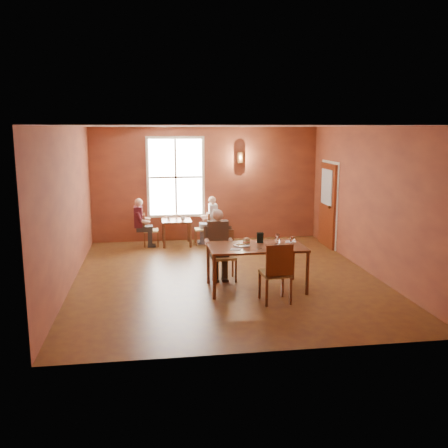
{
  "coord_description": "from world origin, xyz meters",
  "views": [
    {
      "loc": [
        -1.44,
        -9.62,
        2.96
      ],
      "look_at": [
        0.0,
        0.2,
        1.05
      ],
      "focal_mm": 40.0,
      "sensor_mm": 36.0,
      "label": 1
    }
  ],
  "objects": [
    {
      "name": "diner_maroon",
      "position": [
        -1.51,
        2.96,
        0.6
      ],
      "size": [
        0.48,
        0.48,
        1.2
      ],
      "primitive_type": null,
      "rotation": [
        0.0,
        0.0,
        -1.57
      ],
      "color": "maroon",
      "rests_on": "ground"
    },
    {
      "name": "goblet_c",
      "position": [
        0.81,
        -1.04,
        0.94
      ],
      "size": [
        0.11,
        0.11,
        0.21
      ],
      "primitive_type": null,
      "rotation": [
        0.0,
        0.0,
        -0.31
      ],
      "color": "silver",
      "rests_on": "main_table"
    },
    {
      "name": "goblet_b",
      "position": [
        1.08,
        -1.02,
        0.93
      ],
      "size": [
        0.1,
        0.1,
        0.21
      ],
      "primitive_type": null,
      "rotation": [
        0.0,
        0.0,
        -0.25
      ],
      "color": "silver",
      "rests_on": "main_table"
    },
    {
      "name": "wall_left",
      "position": [
        -3.0,
        0.0,
        1.5
      ],
      "size": [
        0.04,
        7.0,
        3.0
      ],
      "primitive_type": "cube",
      "color": "brown",
      "rests_on": "ground"
    },
    {
      "name": "sandwich",
      "position": [
        0.28,
        -0.77,
        0.89
      ],
      "size": [
        0.13,
        0.13,
        0.12
      ],
      "primitive_type": "cube",
      "rotation": [
        0.0,
        0.0,
        0.54
      ],
      "color": "tan",
      "rests_on": "main_table"
    },
    {
      "name": "wall_right",
      "position": [
        3.0,
        0.0,
        1.5
      ],
      "size": [
        0.04,
        7.0,
        3.0
      ],
      "primitive_type": "cube",
      "color": "brown",
      "rests_on": "ground"
    },
    {
      "name": "side_plate",
      "position": [
        1.16,
        -0.65,
        0.84
      ],
      "size": [
        0.21,
        0.21,
        0.02
      ],
      "primitive_type": "cylinder",
      "rotation": [
        0.0,
        0.0,
        -0.01
      ],
      "color": "silver",
      "rests_on": "main_table"
    },
    {
      "name": "ground",
      "position": [
        0.0,
        0.0,
        0.0
      ],
      "size": [
        6.0,
        7.0,
        0.01
      ],
      "primitive_type": "cube",
      "color": "brown",
      "rests_on": "ground"
    },
    {
      "name": "diner_main",
      "position": [
        -0.05,
        -0.24,
        0.67
      ],
      "size": [
        0.53,
        0.53,
        1.33
      ],
      "primitive_type": null,
      "rotation": [
        0.0,
        0.0,
        3.14
      ],
      "color": "black",
      "rests_on": "ground"
    },
    {
      "name": "window",
      "position": [
        -0.8,
        3.45,
        1.7
      ],
      "size": [
        1.36,
        0.1,
        1.96
      ],
      "primitive_type": "cube",
      "color": "white",
      "rests_on": "wall_back"
    },
    {
      "name": "wall_sconce",
      "position": [
        0.9,
        3.4,
        2.2
      ],
      "size": [
        0.16,
        0.16,
        0.28
      ],
      "primitive_type": "cylinder",
      "color": "brown",
      "rests_on": "wall_back"
    },
    {
      "name": "diner_white",
      "position": [
        -0.15,
        2.96,
        0.6
      ],
      "size": [
        0.48,
        0.48,
        1.19
      ],
      "primitive_type": null,
      "rotation": [
        0.0,
        0.0,
        1.57
      ],
      "color": "white",
      "rests_on": "ground"
    },
    {
      "name": "goblet_a",
      "position": [
        0.86,
        -0.76,
        0.93
      ],
      "size": [
        0.09,
        0.09,
        0.2
      ],
      "primitive_type": null,
      "rotation": [
        0.0,
        0.0,
        0.18
      ],
      "color": "white",
      "rests_on": "main_table"
    },
    {
      "name": "wall_back",
      "position": [
        0.0,
        3.5,
        1.5
      ],
      "size": [
        6.0,
        0.04,
        3.0
      ],
      "primitive_type": "cube",
      "color": "brown",
      "rests_on": "ground"
    },
    {
      "name": "cup_b",
      "position": [
        -1.02,
        3.11,
        0.7
      ],
      "size": [
        0.1,
        0.1,
        0.09
      ],
      "primitive_type": "imported",
      "rotation": [
        0.0,
        0.0,
        0.02
      ],
      "color": "white",
      "rests_on": "second_table"
    },
    {
      "name": "plate_food",
      "position": [
        0.18,
        -0.83,
        0.85
      ],
      "size": [
        0.33,
        0.33,
        0.04
      ],
      "primitive_type": "cylinder",
      "rotation": [
        0.0,
        0.0,
        -0.08
      ],
      "color": "white",
      "rests_on": "main_table"
    },
    {
      "name": "chair_diner_main",
      "position": [
        -0.05,
        -0.21,
        0.49
      ],
      "size": [
        0.43,
        0.43,
        0.98
      ],
      "primitive_type": null,
      "rotation": [
        0.0,
        0.0,
        3.14
      ],
      "color": "#57321A",
      "rests_on": "ground"
    },
    {
      "name": "door",
      "position": [
        2.94,
        2.3,
        1.05
      ],
      "size": [
        0.12,
        1.04,
        2.1
      ],
      "primitive_type": "cube",
      "color": "maroon",
      "rests_on": "ground"
    },
    {
      "name": "wall_front",
      "position": [
        0.0,
        -3.5,
        1.5
      ],
      "size": [
        6.0,
        0.04,
        3.0
      ],
      "primitive_type": "cube",
      "color": "brown",
      "rests_on": "ground"
    },
    {
      "name": "chair_diner_maroon",
      "position": [
        -1.48,
        2.96,
        0.42
      ],
      "size": [
        0.37,
        0.37,
        0.83
      ],
      "primitive_type": null,
      "rotation": [
        0.0,
        0.0,
        -1.57
      ],
      "color": "#401F0E",
      "rests_on": "ground"
    },
    {
      "name": "sunglasses",
      "position": [
        1.0,
        -1.18,
        0.84
      ],
      "size": [
        0.14,
        0.11,
        0.02
      ],
      "primitive_type": "cube",
      "rotation": [
        0.0,
        0.0,
        0.53
      ],
      "color": "black",
      "rests_on": "main_table"
    },
    {
      "name": "knife",
      "position": [
        0.4,
        -1.13,
        0.83
      ],
      "size": [
        0.22,
        0.11,
        0.0
      ],
      "primitive_type": "cube",
      "rotation": [
        0.0,
        0.0,
        0.39
      ],
      "color": "silver",
      "rests_on": "main_table"
    },
    {
      "name": "napkin",
      "position": [
        0.02,
        -1.08,
        0.83
      ],
      "size": [
        0.23,
        0.23,
        0.01
      ],
      "primitive_type": "cube",
      "rotation": [
        0.0,
        0.0,
        -0.33
      ],
      "color": "silver",
      "rests_on": "main_table"
    },
    {
      "name": "ceiling",
      "position": [
        0.0,
        0.0,
        3.0
      ],
      "size": [
        6.0,
        7.0,
        0.04
      ],
      "primitive_type": "cube",
      "color": "white",
      "rests_on": "wall_back"
    },
    {
      "name": "menu_stand",
      "position": [
        0.57,
        -0.64,
        0.93
      ],
      "size": [
        0.12,
        0.07,
        0.2
      ],
      "primitive_type": "cube",
      "rotation": [
        0.0,
        0.0,
        -0.05
      ],
      "color": "black",
      "rests_on": "main_table"
    },
    {
      "name": "second_table",
      "position": [
        -0.83,
        2.96,
        0.33
      ],
      "size": [
        0.74,
        0.74,
        0.66
      ],
      "primitive_type": null,
      "color": "brown",
      "rests_on": "ground"
    },
    {
      "name": "chair_diner_white",
      "position": [
        -0.18,
        2.96,
        0.41
      ],
      "size": [
        0.36,
        0.36,
        0.82
      ],
      "primitive_type": null,
      "rotation": [
        0.0,
        0.0,
        1.57
      ],
      "color": "#543314",
      "rests_on": "ground"
    },
    {
      "name": "chair_empty",
      "position": [
        0.63,
        -1.58,
        0.53
      ],
      "size": [
        0.5,
        0.5,
        1.06
      ],
      "primitive_type": null,
      "rotation": [
        0.0,
        0.0,
        0.07
      ],
      "color": "#492D18",
      "rests_on": "ground"
    },
    {
      "name": "cup_a",
      "position": [
        -0.67,
        2.86,
        0.7
      ],
      "size": [
        0.11,
        0.11,
        0.08
      ],
      "primitive_type": "imported",
      "rotation": [
        0.0,
        0.0,
        0.12
      ],
      "color": "white",
      "rests_on": "second_table"
    },
    {
      "name": "main_table",
      "position": [
        0.45,
        -0.86,
        0.41
      ],
      "size": [
        1.77,
        0.99,
        0.83
      ],
      "primitive_type": null,
      "color": "brown",
      "rests_on": "ground"
    }
  ]
}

